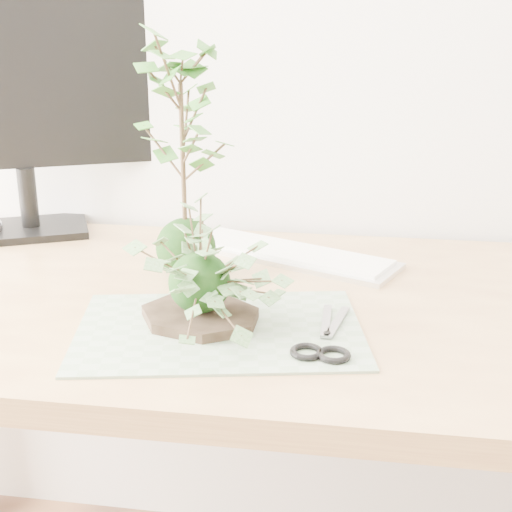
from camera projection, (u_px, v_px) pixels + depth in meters
The scene contains 8 objects.
desk at pixel (242, 346), 1.15m from camera, with size 1.60×0.70×0.74m.
cutting_mat at pixel (220, 330), 1.00m from camera, with size 0.40×0.27×0.00m, color gray.
stone_dish at pixel (200, 316), 1.02m from camera, with size 0.18×0.18×0.01m, color black.
ivy_kokedama at pixel (199, 255), 0.99m from camera, with size 0.30×0.30×0.18m.
maple_kokedama at pixel (181, 100), 1.12m from camera, with size 0.27×0.27×0.42m.
keyboard at pixel (289, 254), 1.30m from camera, with size 0.42×0.27×0.02m.
monitor at pixel (19, 93), 1.36m from camera, with size 0.51×0.26×0.48m.
scissors at pixel (325, 346), 0.94m from camera, with size 0.08×0.18×0.01m.
Camera 1 is at (0.14, 0.20, 1.17)m, focal length 50.00 mm.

